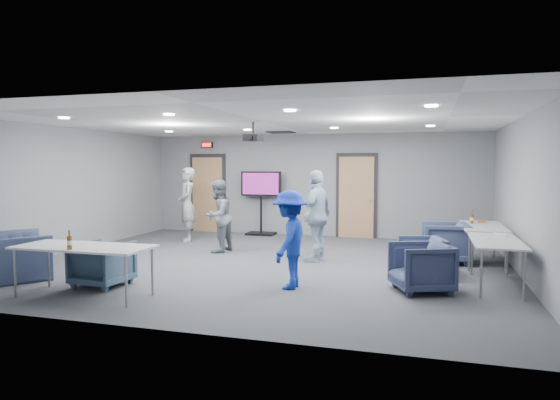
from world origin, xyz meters
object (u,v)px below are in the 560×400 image
(chair_front_b, at_px, (13,256))
(table_right_b, at_px, (496,243))
(bottle_right, at_px, (472,219))
(table_right_a, at_px, (483,228))
(tv_stand, at_px, (261,199))
(person_b, at_px, (218,216))
(person_d, at_px, (289,239))
(chair_right_b, at_px, (422,256))
(chair_front_a, at_px, (103,263))
(table_front_left, at_px, (84,249))
(person_c, at_px, (317,216))
(projector, at_px, (253,137))
(chair_right_a, at_px, (445,242))
(bottle_front, at_px, (70,242))
(chair_right_c, at_px, (421,267))
(person_a, at_px, (187,204))

(chair_front_b, height_order, table_right_b, chair_front_b)
(chair_front_b, bearing_deg, bottle_right, -115.66)
(table_right_a, height_order, tv_stand, tv_stand)
(person_b, bearing_deg, person_d, 50.45)
(chair_right_b, height_order, chair_front_a, chair_front_a)
(chair_front_a, distance_m, table_front_left, 0.70)
(table_right_b, distance_m, table_front_left, 6.17)
(chair_front_b, bearing_deg, chair_front_a, -143.41)
(person_c, distance_m, projector, 1.96)
(person_b, xyz_separation_m, tv_stand, (0.03, 2.82, 0.19))
(chair_right_b, distance_m, chair_front_a, 5.27)
(person_c, bearing_deg, chair_right_a, 115.41)
(chair_front_b, xyz_separation_m, table_right_a, (7.59, 3.59, 0.31))
(table_right_a, height_order, bottle_right, bottle_right)
(table_right_a, bearing_deg, projector, 105.79)
(table_front_left, height_order, bottle_right, bottle_right)
(chair_right_a, bearing_deg, chair_front_a, -60.69)
(chair_front_b, relative_size, table_right_b, 0.67)
(person_d, height_order, table_front_left, person_d)
(person_c, distance_m, chair_front_b, 5.40)
(table_front_left, xyz_separation_m, tv_stand, (0.39, 6.75, 0.28))
(table_right_b, relative_size, bottle_front, 6.41)
(table_right_b, bearing_deg, bottle_front, 114.43)
(person_c, relative_size, chair_right_c, 2.23)
(chair_right_a, distance_m, table_front_left, 6.51)
(person_c, bearing_deg, tv_stand, -132.39)
(chair_front_a, relative_size, chair_front_b, 0.68)
(chair_right_c, height_order, table_right_b, chair_right_c)
(projector, bearing_deg, table_right_a, 23.85)
(person_b, xyz_separation_m, chair_right_b, (4.27, -1.07, -0.46))
(chair_front_a, xyz_separation_m, tv_stand, (0.52, 6.15, 0.62))
(table_right_a, height_order, table_right_b, same)
(chair_right_b, relative_size, chair_front_a, 0.92)
(chair_front_b, bearing_deg, chair_right_c, -134.27)
(person_d, bearing_deg, table_right_a, 134.31)
(table_right_a, bearing_deg, chair_right_b, 140.41)
(bottle_right, xyz_separation_m, tv_stand, (-5.16, 2.25, 0.15))
(projector, bearing_deg, chair_right_c, -15.37)
(chair_right_b, xyz_separation_m, table_right_a, (1.10, 1.33, 0.36))
(bottle_front, bearing_deg, projector, 65.68)
(person_d, bearing_deg, chair_right_a, 140.86)
(chair_right_a, bearing_deg, projector, -77.37)
(person_a, bearing_deg, projector, 16.41)
(person_a, xyz_separation_m, table_right_b, (6.73, -2.86, -0.23))
(person_a, distance_m, bottle_front, 5.55)
(chair_front_b, height_order, bottle_front, bottle_front)
(person_a, relative_size, table_right_a, 1.00)
(person_a, xyz_separation_m, person_c, (3.63, -1.60, -0.02))
(person_d, relative_size, chair_right_c, 1.87)
(person_b, relative_size, bottle_right, 5.92)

